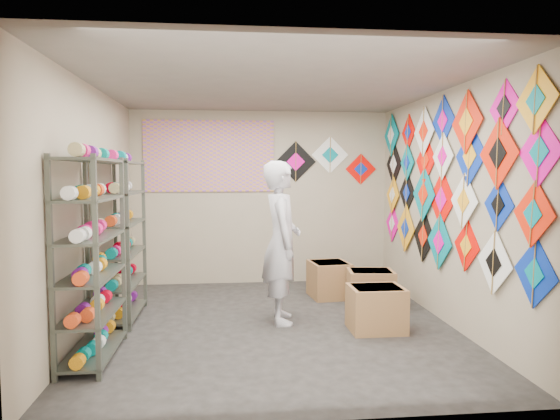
{
  "coord_description": "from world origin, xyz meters",
  "views": [
    {
      "loc": [
        -0.51,
        -5.58,
        1.74
      ],
      "look_at": [
        0.1,
        0.3,
        1.3
      ],
      "focal_mm": 32.0,
      "sensor_mm": 36.0,
      "label": 1
    }
  ],
  "objects": [
    {
      "name": "ground",
      "position": [
        0.0,
        0.0,
        0.0
      ],
      "size": [
        4.5,
        4.5,
        0.0
      ],
      "primitive_type": "plane",
      "color": "black"
    },
    {
      "name": "room_walls",
      "position": [
        0.0,
        0.0,
        1.64
      ],
      "size": [
        4.5,
        4.5,
        4.5
      ],
      "color": "tan",
      "rests_on": "ground"
    },
    {
      "name": "shelf_rack_front",
      "position": [
        -1.78,
        -0.85,
        0.95
      ],
      "size": [
        0.4,
        1.1,
        1.9
      ],
      "primitive_type": "cube",
      "color": "#4C5147",
      "rests_on": "ground"
    },
    {
      "name": "shelf_rack_back",
      "position": [
        -1.78,
        0.45,
        0.95
      ],
      "size": [
        0.4,
        1.1,
        1.9
      ],
      "primitive_type": "cube",
      "color": "#4C5147",
      "rests_on": "ground"
    },
    {
      "name": "string_spools",
      "position": [
        -1.78,
        -0.2,
        1.05
      ],
      "size": [
        0.12,
        2.36,
        0.12
      ],
      "color": "#FF1B7C",
      "rests_on": "ground"
    },
    {
      "name": "kite_wall_display",
      "position": [
        1.98,
        0.04,
        1.63
      ],
      "size": [
        0.06,
        4.27,
        2.06
      ],
      "color": "#082BAC",
      "rests_on": "room_walls"
    },
    {
      "name": "back_wall_kites",
      "position": [
        1.0,
        2.24,
        1.92
      ],
      "size": [
        1.62,
        0.02,
        0.77
      ],
      "color": "black",
      "rests_on": "room_walls"
    },
    {
      "name": "poster",
      "position": [
        -0.8,
        2.23,
        2.0
      ],
      "size": [
        2.0,
        0.01,
        1.1
      ],
      "primitive_type": "cube",
      "color": "#9551B1",
      "rests_on": "room_walls"
    },
    {
      "name": "shopkeeper",
      "position": [
        0.1,
        0.13,
        0.94
      ],
      "size": [
        0.69,
        0.45,
        1.88
      ],
      "primitive_type": "imported",
      "rotation": [
        0.0,
        0.0,
        1.57
      ],
      "color": "silver",
      "rests_on": "ground"
    },
    {
      "name": "carton_a",
      "position": [
        1.1,
        -0.31,
        0.24
      ],
      "size": [
        0.59,
        0.49,
        0.49
      ],
      "primitive_type": "cube",
      "rotation": [
        0.0,
        0.0,
        -0.0
      ],
      "color": "olive",
      "rests_on": "ground"
    },
    {
      "name": "carton_b",
      "position": [
        1.32,
        0.66,
        0.24
      ],
      "size": [
        0.63,
        0.54,
        0.48
      ],
      "primitive_type": "cube",
      "rotation": [
        0.0,
        0.0,
        -0.11
      ],
      "color": "olive",
      "rests_on": "ground"
    },
    {
      "name": "carton_c",
      "position": [
        0.89,
        1.21,
        0.25
      ],
      "size": [
        0.58,
        0.62,
        0.49
      ],
      "primitive_type": "cube",
      "rotation": [
        0.0,
        0.0,
        0.11
      ],
      "color": "olive",
      "rests_on": "ground"
    }
  ]
}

